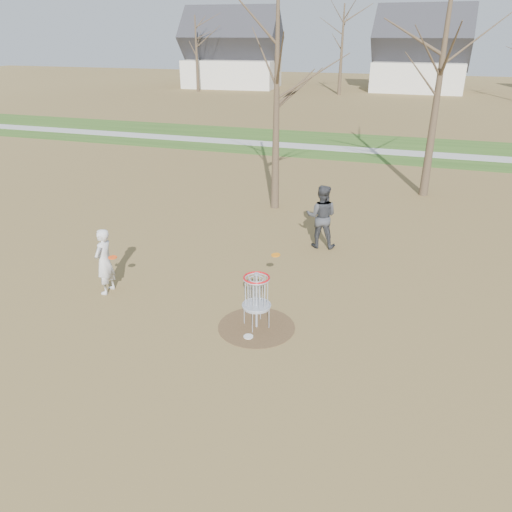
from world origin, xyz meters
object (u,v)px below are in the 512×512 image
(disc_golf_basket, at_px, (257,292))
(player_throwing, at_px, (321,216))
(disc_grounded, at_px, (248,337))
(player_standing, at_px, (104,261))

(disc_golf_basket, bearing_deg, player_throwing, 85.07)
(disc_grounded, bearing_deg, player_standing, 167.97)
(player_throwing, distance_m, disc_golf_basket, 5.22)
(player_throwing, bearing_deg, disc_grounded, 80.16)
(player_standing, height_order, disc_grounded, player_standing)
(player_standing, relative_size, disc_golf_basket, 1.30)
(player_throwing, xyz_separation_m, disc_grounded, (-0.49, -5.66, -0.99))
(disc_grounded, bearing_deg, player_throwing, 85.06)
(player_standing, xyz_separation_m, disc_grounded, (4.21, -0.90, -0.86))
(player_standing, distance_m, disc_grounded, 4.39)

